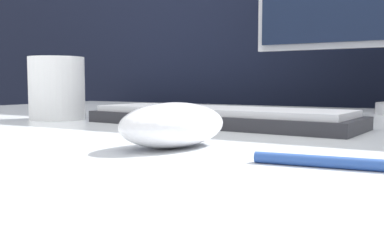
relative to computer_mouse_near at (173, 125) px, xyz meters
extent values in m
cube|color=black|center=(0.06, 0.87, -0.06)|extent=(5.00, 0.03, 1.46)
ellipsoid|color=white|center=(0.00, 0.00, 0.00)|extent=(0.09, 0.12, 0.04)
cube|color=#28282D|center=(-0.06, 0.20, -0.01)|extent=(0.38, 0.14, 0.02)
cube|color=silver|center=(-0.06, 0.20, 0.00)|extent=(0.35, 0.12, 0.01)
cylinder|color=white|center=(-0.32, 0.17, 0.03)|extent=(0.08, 0.08, 0.10)
cylinder|color=#284C9E|center=(0.17, -0.03, -0.02)|extent=(0.15, 0.02, 0.01)
camera|label=1|loc=(0.21, -0.33, 0.04)|focal=42.00mm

